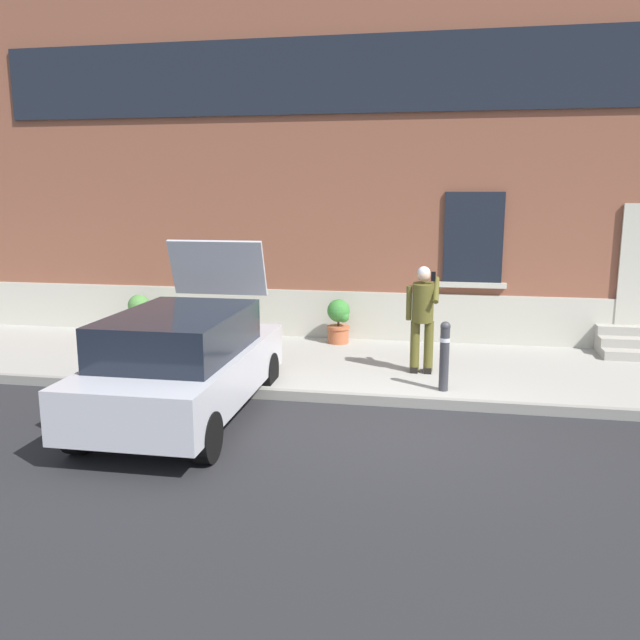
{
  "coord_description": "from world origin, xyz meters",
  "views": [
    {
      "loc": [
        0.43,
        -8.2,
        3.06
      ],
      "look_at": [
        -1.4,
        1.6,
        1.1
      ],
      "focal_mm": 36.83,
      "sensor_mm": 36.0,
      "label": 1
    }
  ],
  "objects": [
    {
      "name": "bollard_far_left",
      "position": [
        -3.15,
        1.35,
        0.71
      ],
      "size": [
        0.15,
        0.15,
        1.04
      ],
      "color": "#333338",
      "rests_on": "sidewalk"
    },
    {
      "name": "ground_plane",
      "position": [
        0.0,
        0.0,
        0.0
      ],
      "size": [
        80.0,
        80.0,
        0.0
      ],
      "primitive_type": "plane",
      "color": "#232326"
    },
    {
      "name": "hatchback_car_silver",
      "position": [
        -2.95,
        -0.09,
        0.8
      ],
      "size": [
        1.82,
        4.08,
        2.34
      ],
      "color": "#B7B7BF",
      "rests_on": "ground"
    },
    {
      "name": "sidewalk",
      "position": [
        0.0,
        2.8,
        0.07
      ],
      "size": [
        24.0,
        3.6,
        0.15
      ],
      "primitive_type": "cube",
      "color": "#99968E",
      "rests_on": "ground"
    },
    {
      "name": "building_facade",
      "position": [
        0.01,
        5.29,
        3.73
      ],
      "size": [
        24.0,
        1.52,
        7.5
      ],
      "color": "brown",
      "rests_on": "ground"
    },
    {
      "name": "curb_edge",
      "position": [
        0.0,
        0.94,
        0.07
      ],
      "size": [
        24.0,
        0.12,
        0.15
      ],
      "primitive_type": "cube",
      "color": "gray",
      "rests_on": "ground"
    },
    {
      "name": "planter_terracotta",
      "position": [
        -1.5,
        4.13,
        0.61
      ],
      "size": [
        0.44,
        0.44,
        0.86
      ],
      "color": "#B25B38",
      "rests_on": "sidewalk"
    },
    {
      "name": "planter_olive",
      "position": [
        -5.57,
        3.98,
        0.61
      ],
      "size": [
        0.44,
        0.44,
        0.86
      ],
      "color": "#606B38",
      "rests_on": "sidewalk"
    },
    {
      "name": "bollard_near_person",
      "position": [
        0.51,
        1.35,
        0.71
      ],
      "size": [
        0.15,
        0.15,
        1.04
      ],
      "color": "#333338",
      "rests_on": "sidewalk"
    },
    {
      "name": "planter_cream",
      "position": [
        -3.53,
        3.86,
        0.61
      ],
      "size": [
        0.44,
        0.44,
        0.86
      ],
      "color": "beige",
      "rests_on": "sidewalk"
    },
    {
      "name": "person_on_phone",
      "position": [
        0.15,
        2.24,
        1.15
      ],
      "size": [
        0.51,
        0.47,
        1.75
      ],
      "rotation": [
        0.0,
        0.0,
        0.16
      ],
      "color": "#514C1E",
      "rests_on": "sidewalk"
    }
  ]
}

